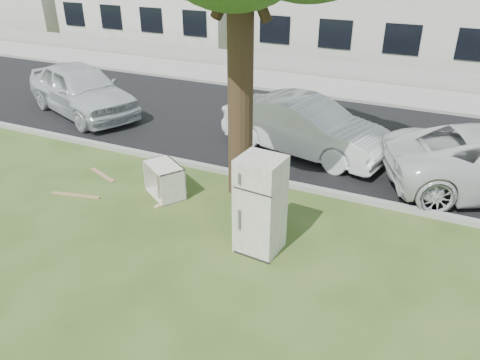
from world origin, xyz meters
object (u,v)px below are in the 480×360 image
at_px(fridge, 260,205).
at_px(cabinet, 165,180).
at_px(car_center, 305,127).
at_px(car_left, 81,89).

xyz_separation_m(fridge, cabinet, (-2.74, 1.02, -0.55)).
bearing_deg(cabinet, car_center, 92.43).
distance_m(fridge, cabinet, 2.97).
relative_size(fridge, cabinet, 1.93).
bearing_deg(cabinet, fridge, 12.25).
xyz_separation_m(car_center, car_left, (-7.64, 0.01, 0.07)).
height_order(car_center, car_left, car_left).
distance_m(cabinet, car_center, 4.19).
distance_m(cabinet, car_left, 6.63).
bearing_deg(car_left, car_center, -68.09).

